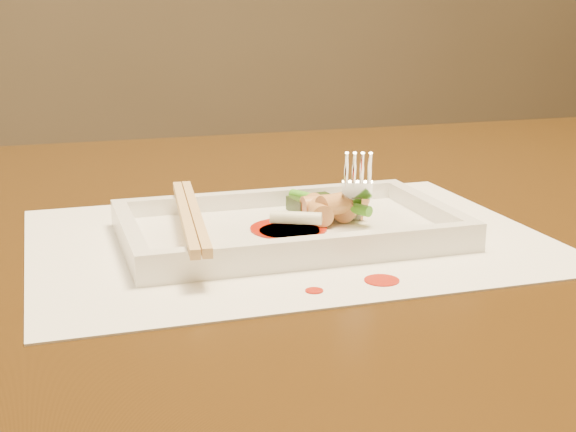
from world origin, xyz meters
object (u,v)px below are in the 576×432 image
object	(u,v)px
placemat	(288,239)
table	(254,330)
chopstick_a	(185,215)
fork	(363,128)
plate_base	(288,233)

from	to	relation	value
placemat	table	bearing A→B (deg)	101.85
placemat	chopstick_a	xyz separation A→B (m)	(-0.08, 0.00, 0.03)
table	placemat	world-z (taller)	placemat
table	chopstick_a	bearing A→B (deg)	-139.00
chopstick_a	fork	size ratio (longest dim) A/B	1.43
chopstick_a	plate_base	bearing A→B (deg)	-0.00
placemat	chopstick_a	world-z (taller)	chopstick_a
table	placemat	distance (m)	0.12
plate_base	fork	size ratio (longest dim) A/B	1.86
plate_base	fork	distance (m)	0.11
table	plate_base	bearing A→B (deg)	-78.15
table	chopstick_a	xyz separation A→B (m)	(-0.07, -0.06, 0.13)
plate_base	placemat	bearing A→B (deg)	90.00
placemat	chopstick_a	bearing A→B (deg)	180.00
table	fork	distance (m)	0.21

